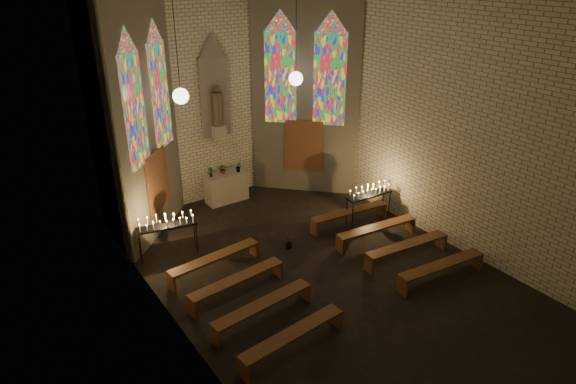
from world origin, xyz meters
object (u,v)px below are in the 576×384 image
(votive_stand_left, at_px, (166,223))
(altar, at_px, (226,187))
(votive_stand_right, at_px, (369,192))
(aisle_flower_pot, at_px, (289,243))

(votive_stand_left, bearing_deg, altar, 48.47)
(votive_stand_left, xyz_separation_m, votive_stand_right, (6.00, -1.56, -0.04))
(aisle_flower_pot, bearing_deg, altar, 89.67)
(votive_stand_left, height_order, votive_stand_right, votive_stand_left)
(altar, bearing_deg, votive_stand_right, -51.60)
(aisle_flower_pot, bearing_deg, votive_stand_right, -0.14)
(altar, distance_m, votive_stand_right, 4.85)
(votive_stand_right, bearing_deg, votive_stand_left, 168.26)
(altar, bearing_deg, votive_stand_left, -143.46)
(votive_stand_left, distance_m, votive_stand_right, 6.20)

